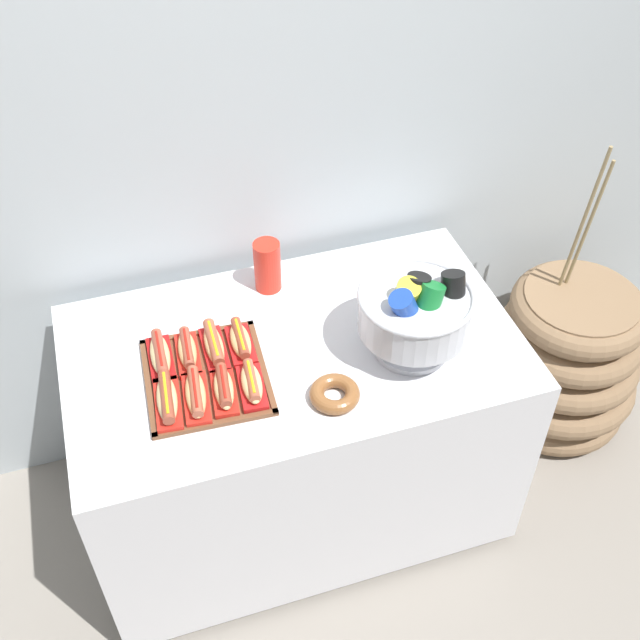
# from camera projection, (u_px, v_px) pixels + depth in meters

# --- Properties ---
(ground_plane) EXTENTS (10.00, 10.00, 0.00)m
(ground_plane) POSITION_uv_depth(u_px,v_px,m) (298.00, 500.00, 2.77)
(ground_plane) COLOR gray
(back_wall) EXTENTS (6.00, 0.10, 2.60)m
(back_wall) POSITION_uv_depth(u_px,v_px,m) (240.00, 102.00, 2.21)
(back_wall) COLOR #B2BCC1
(back_wall) RESTS_ON ground_plane
(buffet_table) EXTENTS (1.30, 0.76, 0.79)m
(buffet_table) POSITION_uv_depth(u_px,v_px,m) (296.00, 427.00, 2.48)
(buffet_table) COLOR silver
(buffet_table) RESTS_ON ground_plane
(floor_vase) EXTENTS (0.58, 0.58, 1.16)m
(floor_vase) POSITION_uv_depth(u_px,v_px,m) (564.00, 358.00, 2.88)
(floor_vase) COLOR #896B4C
(floor_vase) RESTS_ON ground_plane
(serving_tray) EXTENTS (0.35, 0.38, 0.01)m
(serving_tray) POSITION_uv_depth(u_px,v_px,m) (206.00, 377.00, 2.13)
(serving_tray) COLOR brown
(serving_tray) RESTS_ON buffet_table
(hot_dog_0) EXTENTS (0.08, 0.19, 0.06)m
(hot_dog_0) POSITION_uv_depth(u_px,v_px,m) (167.00, 400.00, 2.03)
(hot_dog_0) COLOR red
(hot_dog_0) RESTS_ON serving_tray
(hot_dog_1) EXTENTS (0.08, 0.19, 0.06)m
(hot_dog_1) POSITION_uv_depth(u_px,v_px,m) (196.00, 395.00, 2.05)
(hot_dog_1) COLOR red
(hot_dog_1) RESTS_ON serving_tray
(hot_dog_2) EXTENTS (0.08, 0.17, 0.06)m
(hot_dog_2) POSITION_uv_depth(u_px,v_px,m) (224.00, 389.00, 2.06)
(hot_dog_2) COLOR red
(hot_dog_2) RESTS_ON serving_tray
(hot_dog_3) EXTENTS (0.08, 0.17, 0.06)m
(hot_dog_3) POSITION_uv_depth(u_px,v_px,m) (252.00, 384.00, 2.08)
(hot_dog_3) COLOR red
(hot_dog_3) RESTS_ON serving_tray
(hot_dog_4) EXTENTS (0.07, 0.18, 0.06)m
(hot_dog_4) POSITION_uv_depth(u_px,v_px,m) (160.00, 356.00, 2.15)
(hot_dog_4) COLOR #B21414
(hot_dog_4) RESTS_ON serving_tray
(hot_dog_5) EXTENTS (0.07, 0.17, 0.06)m
(hot_dog_5) POSITION_uv_depth(u_px,v_px,m) (187.00, 351.00, 2.16)
(hot_dog_5) COLOR red
(hot_dog_5) RESTS_ON serving_tray
(hot_dog_6) EXTENTS (0.07, 0.18, 0.06)m
(hot_dog_6) POSITION_uv_depth(u_px,v_px,m) (214.00, 346.00, 2.18)
(hot_dog_6) COLOR red
(hot_dog_6) RESTS_ON serving_tray
(hot_dog_7) EXTENTS (0.07, 0.16, 0.06)m
(hot_dog_7) POSITION_uv_depth(u_px,v_px,m) (241.00, 342.00, 2.19)
(hot_dog_7) COLOR red
(hot_dog_7) RESTS_ON serving_tray
(punch_bowl) EXTENTS (0.32, 0.32, 0.27)m
(punch_bowl) POSITION_uv_depth(u_px,v_px,m) (416.00, 311.00, 2.12)
(punch_bowl) COLOR silver
(punch_bowl) RESTS_ON buffet_table
(cup_stack) EXTENTS (0.08, 0.08, 0.17)m
(cup_stack) POSITION_uv_depth(u_px,v_px,m) (267.00, 266.00, 2.35)
(cup_stack) COLOR red
(cup_stack) RESTS_ON buffet_table
(donut) EXTENTS (0.14, 0.14, 0.04)m
(donut) POSITION_uv_depth(u_px,v_px,m) (335.00, 394.00, 2.07)
(donut) COLOR brown
(donut) RESTS_ON buffet_table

